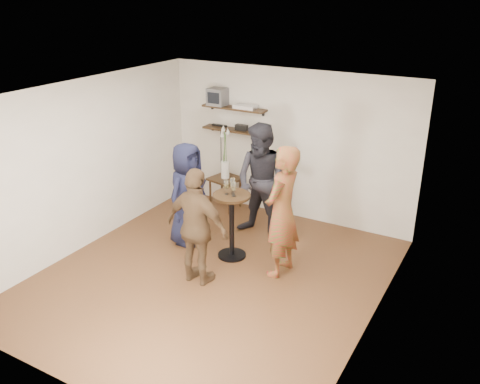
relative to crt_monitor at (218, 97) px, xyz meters
name	(u,v)px	position (x,y,z in m)	size (l,w,h in m)	color
room	(209,192)	(1.33, -2.38, -0.72)	(4.58, 5.08, 2.68)	#472C16
shelf_upper	(234,108)	(0.33, 0.00, -0.17)	(1.20, 0.25, 0.04)	black
shelf_lower	(234,130)	(0.33, 0.00, -0.57)	(1.20, 0.25, 0.04)	black
crt_monitor	(218,97)	(0.00, 0.00, 0.00)	(0.32, 0.30, 0.30)	#59595B
dvd_deck	(246,107)	(0.57, 0.00, -0.12)	(0.40, 0.24, 0.06)	silver
radio	(242,128)	(0.48, 0.00, -0.50)	(0.22, 0.10, 0.10)	black
power_strip	(219,125)	(-0.01, 0.05, -0.54)	(0.30, 0.05, 0.03)	black
side_table	(225,183)	(0.27, -0.22, -1.51)	(0.60, 0.60, 0.60)	black
vase_lilies	(225,161)	(0.26, -0.22, -1.09)	(0.20, 0.20, 1.01)	white
drinks_table	(232,217)	(1.28, -1.71, -1.36)	(0.56, 0.56, 1.02)	black
wine_glass_fl	(226,185)	(1.21, -1.74, -0.85)	(0.07, 0.07, 0.21)	silver
wine_glass_fr	(234,187)	(1.34, -1.75, -0.86)	(0.07, 0.07, 0.21)	silver
wine_glass_bl	(233,183)	(1.25, -1.64, -0.85)	(0.07, 0.07, 0.22)	silver
wine_glass_br	(233,186)	(1.29, -1.69, -0.87)	(0.06, 0.06, 0.19)	silver
person_plaid	(282,212)	(2.11, -1.76, -1.07)	(0.69, 0.45, 1.90)	#B51420
person_dark	(262,182)	(1.35, -0.87, -1.07)	(0.92, 0.72, 1.89)	black
person_navy	(188,194)	(0.44, -1.64, -1.19)	(0.81, 0.53, 1.66)	black
person_brown	(197,227)	(1.23, -2.54, -1.19)	(0.97, 0.41, 1.66)	#4C3520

